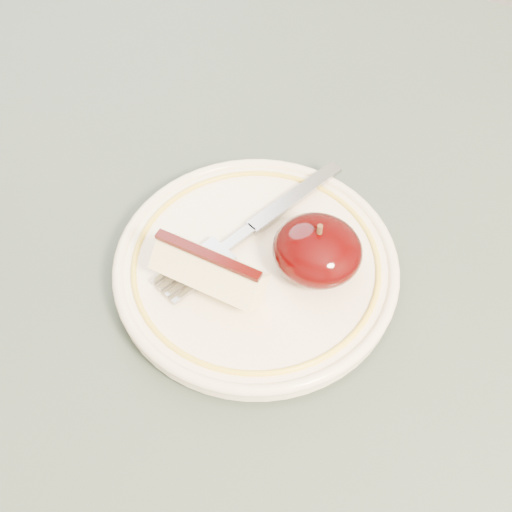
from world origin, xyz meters
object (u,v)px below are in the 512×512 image
at_px(table, 240,344).
at_px(fork, 250,229).
at_px(plate, 256,267).
at_px(apple_half, 317,250).

distance_m(table, fork, 0.12).
bearing_deg(fork, table, -145.76).
bearing_deg(plate, apple_half, 22.73).
bearing_deg(fork, plate, -124.24).
bearing_deg(table, fork, 103.39).
height_order(table, plate, plate).
relative_size(table, fork, 5.02).
height_order(table, apple_half, apple_half).
xyz_separation_m(apple_half, fork, (-0.06, 0.01, -0.02)).
bearing_deg(table, apple_half, 33.30).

